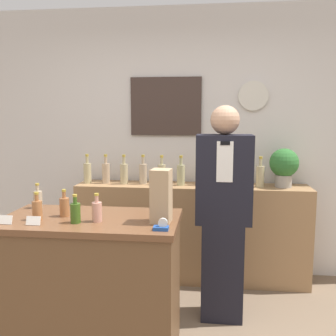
{
  "coord_description": "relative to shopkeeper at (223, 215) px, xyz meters",
  "views": [
    {
      "loc": [
        0.35,
        -1.84,
        1.63
      ],
      "look_at": [
        0.0,
        1.11,
        1.21
      ],
      "focal_mm": 40.0,
      "sensor_mm": 36.0,
      "label": 1
    }
  ],
  "objects": [
    {
      "name": "back_shelf",
      "position": [
        -0.29,
        0.69,
        -0.37
      ],
      "size": [
        2.26,
        0.39,
        0.96
      ],
      "color": "#9E754C",
      "rests_on": "ground_plane"
    },
    {
      "name": "shopkeeper",
      "position": [
        0.0,
        0.0,
        0.0
      ],
      "size": [
        0.43,
        0.27,
        1.71
      ],
      "color": "black",
      "rests_on": "ground_plane"
    },
    {
      "name": "shelf_bottle_2",
      "position": [
        -0.96,
        0.68,
        0.21
      ],
      "size": [
        0.08,
        0.08,
        0.29
      ],
      "color": "tan",
      "rests_on": "back_shelf"
    },
    {
      "name": "shelf_bottle_1",
      "position": [
        -1.14,
        0.69,
        0.21
      ],
      "size": [
        0.08,
        0.08,
        0.29
      ],
      "color": "tan",
      "rests_on": "back_shelf"
    },
    {
      "name": "potted_plant",
      "position": [
        0.58,
        0.69,
        0.32
      ],
      "size": [
        0.27,
        0.27,
        0.37
      ],
      "color": "#9E998E",
      "rests_on": "back_shelf"
    },
    {
      "name": "counter_bottle_4",
      "position": [
        -0.81,
        -0.66,
        0.18
      ],
      "size": [
        0.06,
        0.06,
        0.18
      ],
      "color": "tan",
      "rests_on": "display_counter"
    },
    {
      "name": "shelf_bottle_9",
      "position": [
        0.36,
        0.67,
        0.21
      ],
      "size": [
        0.08,
        0.08,
        0.29
      ],
      "color": "tan",
      "rests_on": "back_shelf"
    },
    {
      "name": "shelf_bottle_7",
      "position": [
        -0.01,
        0.69,
        0.21
      ],
      "size": [
        0.08,
        0.08,
        0.29
      ],
      "color": "tan",
      "rests_on": "back_shelf"
    },
    {
      "name": "paper_bag",
      "position": [
        -0.41,
        -0.63,
        0.28
      ],
      "size": [
        0.13,
        0.14,
        0.34
      ],
      "color": "tan",
      "rests_on": "display_counter"
    },
    {
      "name": "shelf_bottle_3",
      "position": [
        -0.77,
        0.7,
        0.21
      ],
      "size": [
        0.08,
        0.08,
        0.29
      ],
      "color": "tan",
      "rests_on": "back_shelf"
    },
    {
      "name": "display_counter",
      "position": [
        -0.89,
        -0.58,
        -0.37
      ],
      "size": [
        1.17,
        0.63,
        0.96
      ],
      "color": "brown",
      "rests_on": "ground_plane"
    },
    {
      "name": "price_card_right",
      "position": [
        -1.18,
        -0.78,
        0.14
      ],
      "size": [
        0.09,
        0.02,
        0.06
      ],
      "color": "white",
      "rests_on": "display_counter"
    },
    {
      "name": "counter_bottle_1",
      "position": [
        -1.21,
        -0.67,
        0.18
      ],
      "size": [
        0.06,
        0.06,
        0.18
      ],
      "color": "#A1653A",
      "rests_on": "display_counter"
    },
    {
      "name": "counter_bottle_2",
      "position": [
        -1.07,
        -0.56,
        0.18
      ],
      "size": [
        0.06,
        0.06,
        0.18
      ],
      "color": "#A1653B",
      "rests_on": "display_counter"
    },
    {
      "name": "shelf_bottle_4",
      "position": [
        -0.58,
        0.67,
        0.21
      ],
      "size": [
        0.08,
        0.08,
        0.29
      ],
      "color": "tan",
      "rests_on": "back_shelf"
    },
    {
      "name": "counter_bottle_3",
      "position": [
        -0.94,
        -0.71,
        0.18
      ],
      "size": [
        0.06,
        0.06,
        0.18
      ],
      "color": "#37591B",
      "rests_on": "display_counter"
    },
    {
      "name": "shelf_bottle_6",
      "position": [
        -0.2,
        0.7,
        0.21
      ],
      "size": [
        0.08,
        0.08,
        0.29
      ],
      "color": "tan",
      "rests_on": "back_shelf"
    },
    {
      "name": "price_card_left",
      "position": [
        -1.36,
        -0.78,
        0.14
      ],
      "size": [
        0.09,
        0.02,
        0.06
      ],
      "color": "white",
      "rests_on": "display_counter"
    },
    {
      "name": "shelf_bottle_5",
      "position": [
        -0.39,
        0.67,
        0.21
      ],
      "size": [
        0.08,
        0.08,
        0.29
      ],
      "color": "tan",
      "rests_on": "back_shelf"
    },
    {
      "name": "back_wall",
      "position": [
        -0.45,
        0.94,
        0.5
      ],
      "size": [
        5.2,
        0.09,
        2.7
      ],
      "color": "silver",
      "rests_on": "ground_plane"
    },
    {
      "name": "tape_dispenser",
      "position": [
        -0.38,
        -0.79,
        0.13
      ],
      "size": [
        0.09,
        0.06,
        0.07
      ],
      "color": "#1E4799",
      "rests_on": "display_counter"
    },
    {
      "name": "shelf_bottle_0",
      "position": [
        -1.33,
        0.69,
        0.21
      ],
      "size": [
        0.08,
        0.08,
        0.29
      ],
      "color": "tan",
      "rests_on": "back_shelf"
    },
    {
      "name": "counter_bottle_0",
      "position": [
        -1.35,
        -0.37,
        0.18
      ],
      "size": [
        0.06,
        0.06,
        0.18
      ],
      "color": "tan",
      "rests_on": "display_counter"
    },
    {
      "name": "shelf_bottle_8",
      "position": [
        0.17,
        0.7,
        0.21
      ],
      "size": [
        0.08,
        0.08,
        0.29
      ],
      "color": "tan",
      "rests_on": "back_shelf"
    }
  ]
}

